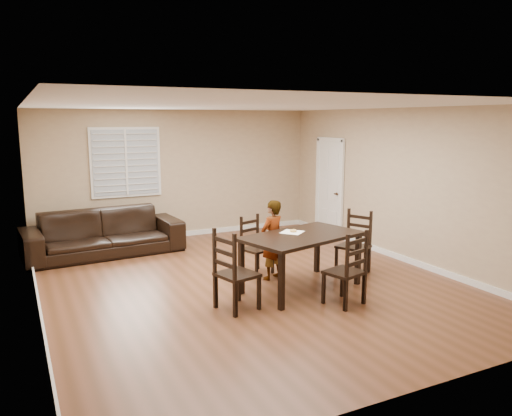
# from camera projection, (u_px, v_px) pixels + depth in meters

# --- Properties ---
(ground) EXTENTS (7.00, 7.00, 0.00)m
(ground) POSITION_uv_depth(u_px,v_px,m) (250.00, 283.00, 7.72)
(ground) COLOR brown
(ground) RESTS_ON ground
(room) EXTENTS (6.04, 7.04, 2.72)m
(room) POSITION_uv_depth(u_px,v_px,m) (246.00, 166.00, 7.58)
(room) COLOR tan
(room) RESTS_ON ground
(dining_table) EXTENTS (1.97, 1.41, 0.83)m
(dining_table) POSITION_uv_depth(u_px,v_px,m) (302.00, 240.00, 7.33)
(dining_table) COLOR black
(dining_table) RESTS_ON ground
(chair_near) EXTENTS (0.53, 0.51, 0.95)m
(chair_near) POSITION_uv_depth(u_px,v_px,m) (252.00, 247.00, 8.21)
(chair_near) COLOR black
(chair_near) RESTS_ON ground
(chair_far) EXTENTS (0.57, 0.55, 1.04)m
(chair_far) POSITION_uv_depth(u_px,v_px,m) (352.00, 273.00, 6.69)
(chair_far) COLOR black
(chair_far) RESTS_ON ground
(chair_left) EXTENTS (0.57, 0.59, 1.10)m
(chair_left) POSITION_uv_depth(u_px,v_px,m) (229.00, 275.00, 6.51)
(chair_left) COLOR black
(chair_left) RESTS_ON ground
(chair_right) EXTENTS (0.59, 0.60, 1.03)m
(chair_right) POSITION_uv_depth(u_px,v_px,m) (357.00, 244.00, 8.26)
(chair_right) COLOR black
(chair_right) RESTS_ON ground
(child) EXTENTS (0.54, 0.45, 1.26)m
(child) POSITION_uv_depth(u_px,v_px,m) (272.00, 240.00, 7.83)
(child) COLOR gray
(child) RESTS_ON ground
(napkin) EXTENTS (0.42, 0.42, 0.00)m
(napkin) POSITION_uv_depth(u_px,v_px,m) (292.00, 232.00, 7.47)
(napkin) COLOR white
(napkin) RESTS_ON dining_table
(donut) EXTENTS (0.11, 0.11, 0.04)m
(donut) POSITION_uv_depth(u_px,v_px,m) (293.00, 230.00, 7.48)
(donut) COLOR gold
(donut) RESTS_ON napkin
(sofa) EXTENTS (2.91, 1.31, 0.83)m
(sofa) POSITION_uv_depth(u_px,v_px,m) (104.00, 233.00, 9.28)
(sofa) COLOR black
(sofa) RESTS_ON ground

